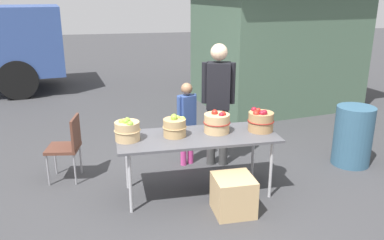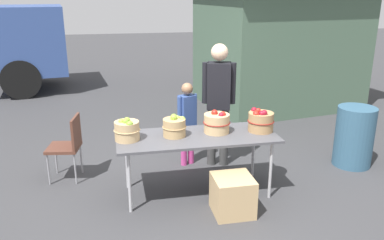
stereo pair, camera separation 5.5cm
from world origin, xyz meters
name	(u,v)px [view 1 (the left image)]	position (x,y,z in m)	size (l,w,h in m)	color
ground_plane	(197,192)	(0.00, 0.00, 0.00)	(40.00, 40.00, 0.00)	#38383A
market_table	(197,139)	(0.00, 0.00, 0.71)	(1.90, 0.76, 0.75)	#4C4C51
apple_basket_green_0	(127,130)	(-0.82, 0.02, 0.87)	(0.30, 0.30, 0.27)	tan
apple_basket_green_1	(175,127)	(-0.26, 0.04, 0.87)	(0.29, 0.29, 0.27)	tan
apple_basket_red_0	(217,123)	(0.26, 0.07, 0.87)	(0.33, 0.33, 0.28)	tan
apple_basket_red_1	(261,121)	(0.79, 0.01, 0.88)	(0.33, 0.33, 0.29)	#A87F51
vendor_adult	(218,96)	(0.47, 0.77, 1.02)	(0.44, 0.31, 1.73)	#3F3F3F
child_customer	(187,117)	(0.05, 0.87, 0.70)	(0.29, 0.23, 1.20)	#CC3F8C
food_kiosk	(276,40)	(2.58, 3.75, 1.38)	(3.91, 3.41, 2.74)	#47604C
folding_chair	(68,143)	(-1.55, 0.72, 0.51)	(0.46, 0.46, 0.86)	brown
trash_barrel	(353,136)	(2.36, 0.38, 0.43)	(0.53, 0.53, 0.86)	#335972
produce_crate	(233,195)	(0.29, -0.54, 0.22)	(0.43, 0.43, 0.43)	tan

